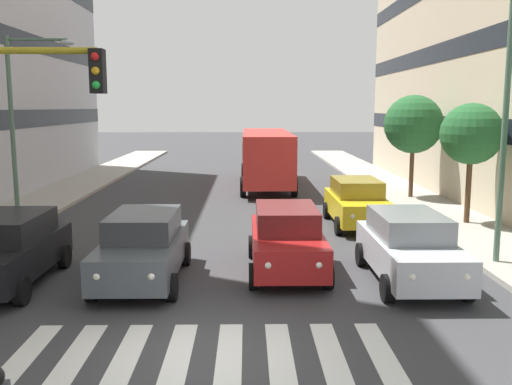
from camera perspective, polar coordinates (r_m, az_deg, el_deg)
ground_plane at (r=10.28m, az=-5.36°, el=-16.25°), size 180.00×180.00×0.00m
crosswalk_markings at (r=10.28m, az=-5.36°, el=-16.22°), size 6.75×2.80×0.01m
car_0 at (r=14.47m, az=15.39°, el=-5.39°), size 2.02×4.44×1.72m
car_1 at (r=14.84m, az=3.15°, el=-4.73°), size 2.02×4.44×1.72m
car_2 at (r=14.27m, az=-11.45°, el=-5.44°), size 2.02×4.44×1.72m
car_3 at (r=15.02m, az=-24.06°, el=-5.33°), size 2.02×4.44×1.72m
car_row2_0 at (r=20.79m, az=10.27°, el=-0.97°), size 2.02×4.44×1.72m
bus_behind_traffic at (r=30.69m, az=1.05°, el=4.08°), size 2.78×10.50×3.00m
street_lamp_left at (r=16.04m, az=22.61°, el=9.34°), size 3.17×0.28×7.41m
street_lamp_right at (r=21.62m, az=-22.80°, el=7.74°), size 2.47×0.28×6.67m
street_tree_1 at (r=21.53m, az=21.17°, el=5.58°), size 2.21×2.21×4.35m
street_tree_2 at (r=27.03m, az=15.81°, el=6.71°), size 2.71×2.71×4.76m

